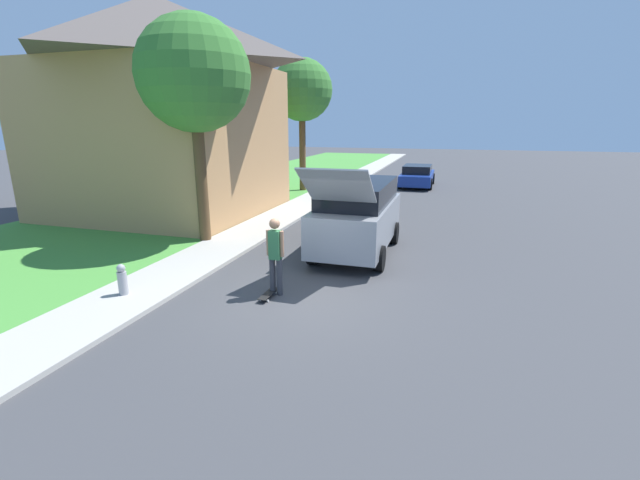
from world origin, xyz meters
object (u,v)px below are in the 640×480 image
suv_parked (358,215)px  skateboarder (275,253)px  lawn_tree_near (194,76)px  skateboard (268,294)px  lawn_tree_far (302,91)px  car_down_street (417,176)px  fire_hydrant (122,280)px

suv_parked → skateboarder: size_ratio=2.99×
lawn_tree_near → skateboarder: bearing=-41.0°
skateboard → lawn_tree_far: bearing=106.5°
car_down_street → skateboarder: size_ratio=2.53×
suv_parked → fire_hydrant: 6.47m
lawn_tree_far → fire_hydrant: 16.63m
car_down_street → fire_hydrant: 20.30m
lawn_tree_near → fire_hydrant: lawn_tree_near is taller
lawn_tree_far → skateboarder: size_ratio=4.01×
lawn_tree_near → suv_parked: lawn_tree_near is taller
lawn_tree_near → lawn_tree_far: bearing=93.0°
skateboarder → fire_hydrant: 3.39m
skateboarder → skateboard: (-0.10, -0.22, -0.90)m
fire_hydrant → skateboard: bearing=18.0°
suv_parked → skateboard: size_ratio=6.89×
skateboarder → fire_hydrant: (-3.12, -1.20, -0.55)m
lawn_tree_far → car_down_street: size_ratio=1.59×
skateboard → skateboarder: bearing=65.8°
lawn_tree_near → skateboard: (3.82, -3.62, -5.01)m
lawn_tree_far → suv_parked: bearing=-63.1°
lawn_tree_far → fire_hydrant: (1.37, -15.80, -5.00)m
skateboard → fire_hydrant: fire_hydrant is taller
suv_parked → skateboard: (-1.14, -3.91, -1.08)m
lawn_tree_near → fire_hydrant: 6.60m
lawn_tree_far → fire_hydrant: lawn_tree_far is taller
skateboarder → skateboard: skateboarder is taller
lawn_tree_far → suv_parked: size_ratio=1.34×
car_down_street → fire_hydrant: car_down_street is taller
fire_hydrant → suv_parked: bearing=49.6°
car_down_street → suv_parked: bearing=-91.9°
suv_parked → fire_hydrant: (-4.17, -4.90, -0.73)m
car_down_street → skateboarder: (-1.54, -18.55, 0.34)m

